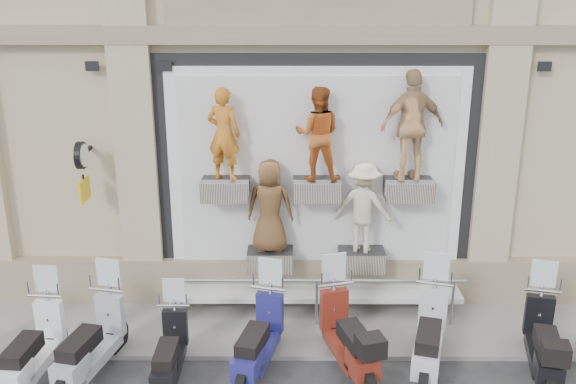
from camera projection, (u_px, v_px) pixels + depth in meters
name	position (u px, v px, depth m)	size (l,w,h in m)	color
sidewalk	(316.00, 323.00, 11.11)	(16.00, 2.20, 0.08)	gray
shop_vitrine	(324.00, 182.00, 10.98)	(5.60, 0.90, 4.30)	black
guard_rail	(317.00, 304.00, 10.88)	(5.06, 0.10, 0.93)	#9EA0A5
clock_sign_bracket	(82.00, 164.00, 10.60)	(0.10, 0.80, 1.02)	black
scooter_b	(31.00, 336.00, 9.24)	(0.58, 2.00, 1.62)	white
scooter_c	(90.00, 330.00, 9.35)	(0.60, 2.06, 1.67)	#92999E
scooter_d	(169.00, 342.00, 9.27)	(0.52, 1.78, 1.45)	black
scooter_e	(258.00, 327.00, 9.47)	(0.59, 2.01, 1.63)	navy
scooter_f	(348.00, 324.00, 9.49)	(0.61, 2.08, 1.69)	maroon
scooter_g	(430.00, 323.00, 9.50)	(0.61, 2.10, 1.70)	#B3B7BA
scooter_h	(545.00, 330.00, 9.38)	(0.59, 2.02, 1.64)	black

